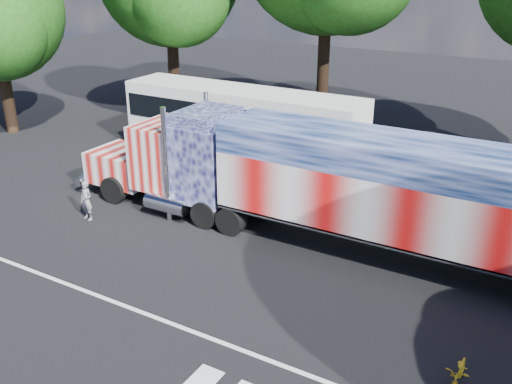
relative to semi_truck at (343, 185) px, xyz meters
The scene contains 6 objects.
ground 5.56m from the semi_truck, 126.97° to the right, with size 100.00×100.00×0.00m, color black.
lane_markings 8.23m from the semi_truck, 99.47° to the right, with size 30.00×2.67×0.01m.
semi_truck is the anchor object (origin of this frame).
coach_bus 10.28m from the semi_truck, 142.01° to the left, with size 12.95×3.01×3.77m.
woman 10.36m from the semi_truck, 163.02° to the right, with size 0.60×0.40×1.65m, color slate.
bicycle 8.04m from the semi_truck, 45.48° to the right, with size 0.55×1.57×0.83m, color gold.
Camera 1 is at (9.77, -13.81, 10.02)m, focal length 40.00 mm.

